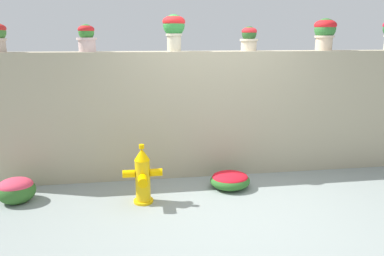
{
  "coord_description": "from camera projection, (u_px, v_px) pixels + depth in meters",
  "views": [
    {
      "loc": [
        -1.03,
        -3.78,
        2.0
      ],
      "look_at": [
        -0.31,
        1.09,
        0.75
      ],
      "focal_mm": 33.44,
      "sensor_mm": 36.0,
      "label": 1
    }
  ],
  "objects": [
    {
      "name": "flower_bush_left",
      "position": [
        16.0,
        189.0,
        4.45
      ],
      "size": [
        0.46,
        0.42,
        0.33
      ],
      "color": "#306226",
      "rests_on": "ground"
    },
    {
      "name": "fire_hydrant",
      "position": [
        143.0,
        177.0,
        4.38
      ],
      "size": [
        0.49,
        0.38,
        0.75
      ],
      "color": "yellow",
      "rests_on": "ground"
    },
    {
      "name": "ground_plane",
      "position": [
        231.0,
        210.0,
        4.26
      ],
      "size": [
        24.0,
        24.0,
        0.0
      ],
      "primitive_type": "plane",
      "color": "gray"
    },
    {
      "name": "potted_plant_1",
      "position": [
        87.0,
        37.0,
        4.79
      ],
      "size": [
        0.27,
        0.27,
        0.36
      ],
      "color": "beige",
      "rests_on": "stone_wall"
    },
    {
      "name": "potted_plant_2",
      "position": [
        174.0,
        27.0,
        4.94
      ],
      "size": [
        0.32,
        0.32,
        0.5
      ],
      "color": "beige",
      "rests_on": "stone_wall"
    },
    {
      "name": "flower_bush_right",
      "position": [
        230.0,
        180.0,
        4.88
      ],
      "size": [
        0.55,
        0.49,
        0.23
      ],
      "color": "#2D6827",
      "rests_on": "ground"
    },
    {
      "name": "stone_wall",
      "position": [
        211.0,
        114.0,
        5.28
      ],
      "size": [
        6.33,
        0.38,
        1.81
      ],
      "primitive_type": "cube",
      "color": "tan",
      "rests_on": "ground"
    },
    {
      "name": "potted_plant_3",
      "position": [
        249.0,
        38.0,
        5.11
      ],
      "size": [
        0.26,
        0.26,
        0.34
      ],
      "color": "beige",
      "rests_on": "stone_wall"
    },
    {
      "name": "potted_plant_4",
      "position": [
        325.0,
        31.0,
        5.27
      ],
      "size": [
        0.32,
        0.32,
        0.46
      ],
      "color": "beige",
      "rests_on": "stone_wall"
    }
  ]
}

